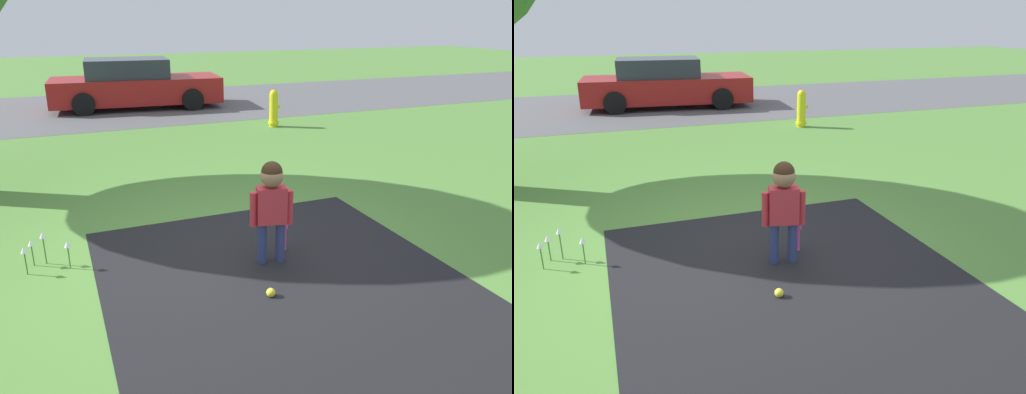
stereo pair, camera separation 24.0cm
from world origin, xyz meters
TOP-DOWN VIEW (x-y plane):
  - ground_plane at (0.00, 0.00)m, footprint 60.00×60.00m
  - street_strip at (0.00, 9.50)m, footprint 40.00×6.00m
  - child at (0.26, -0.41)m, footprint 0.42×0.23m
  - baseball_bat at (0.51, -0.23)m, footprint 0.06×0.06m
  - sports_ball at (-0.01, -1.03)m, footprint 0.08×0.08m
  - fire_hydrant at (2.99, 5.60)m, footprint 0.27×0.24m
  - parked_car at (0.53, 9.29)m, footprint 4.56×2.17m
  - flower_bed at (-1.86, 0.31)m, footprint 0.45×0.26m

SIDE VIEW (x-z plane):
  - ground_plane at x=0.00m, z-range 0.00..0.00m
  - street_strip at x=0.00m, z-range 0.00..0.01m
  - sports_ball at x=-0.01m, z-range 0.00..0.08m
  - flower_bed at x=-1.86m, z-range 0.08..0.42m
  - baseball_bat at x=0.51m, z-range 0.09..0.68m
  - fire_hydrant at x=2.99m, z-range -0.01..0.81m
  - parked_car at x=0.53m, z-range -0.04..1.26m
  - child at x=0.26m, z-range 0.16..1.21m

